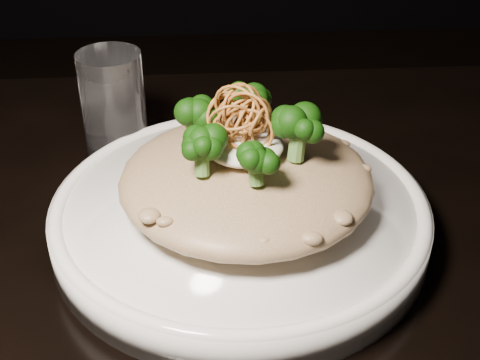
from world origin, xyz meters
name	(u,v)px	position (x,y,z in m)	size (l,w,h in m)	color
table	(197,355)	(0.00, 0.00, 0.67)	(1.10, 0.80, 0.75)	black
plate	(240,217)	(0.04, 0.06, 0.77)	(0.32, 0.32, 0.03)	white
risotto	(246,179)	(0.05, 0.06, 0.81)	(0.21, 0.21, 0.05)	brown
broccoli	(242,123)	(0.04, 0.06, 0.86)	(0.16, 0.16, 0.06)	black
cheese	(244,146)	(0.04, 0.06, 0.84)	(0.06, 0.06, 0.02)	white
shallots	(242,110)	(0.04, 0.07, 0.87)	(0.06, 0.06, 0.04)	brown
drinking_glass	(114,106)	(-0.07, 0.20, 0.81)	(0.06, 0.06, 0.11)	white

